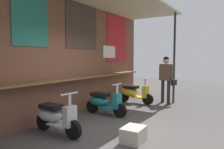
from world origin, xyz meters
name	(u,v)px	position (x,y,z in m)	size (l,w,h in m)	color
ground_plane	(118,130)	(0.00, 0.00, 0.00)	(25.45, 25.45, 0.00)	#474442
market_stall_facade	(60,47)	(0.01, 1.87, 1.99)	(9.09, 2.41, 3.61)	brown
scooter_silver	(55,117)	(-0.95, 1.08, 0.39)	(0.48, 1.40, 0.97)	#B2B5BA
scooter_teal	(103,102)	(0.96, 1.08, 0.39)	(0.46, 1.40, 0.97)	#197075
scooter_yellow	(134,93)	(2.95, 1.08, 0.39)	(0.46, 1.40, 0.97)	gold
shopper_with_handbag	(166,75)	(3.55, 0.04, 1.08)	(0.35, 0.69, 1.75)	#232328
merchandise_crate	(133,135)	(-0.44, -0.63, 0.15)	(0.51, 0.41, 0.31)	#B2A899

